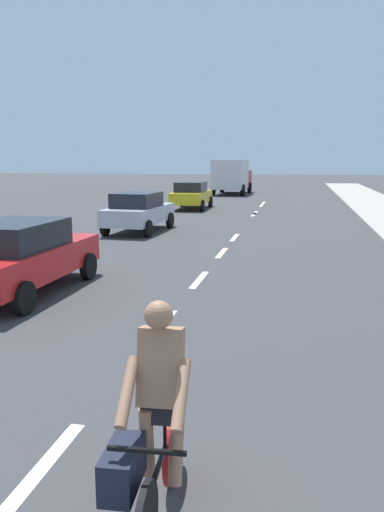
{
  "coord_description": "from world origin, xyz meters",
  "views": [
    {
      "loc": [
        2.27,
        0.49,
        2.85
      ],
      "look_at": [
        0.38,
        9.62,
        1.1
      ],
      "focal_mm": 36.16,
      "sensor_mm": 36.0,
      "label": 1
    }
  ],
  "objects_px": {
    "cyclist": "(152,427)",
    "parked_car_yellow": "(191,194)",
    "parked_car_red": "(19,255)",
    "delivery_truck": "(232,176)",
    "parked_car_silver": "(139,211)"
  },
  "relations": [
    {
      "from": "parked_car_silver",
      "to": "parked_car_yellow",
      "type": "bearing_deg",
      "value": 92.36
    },
    {
      "from": "parked_car_silver",
      "to": "delivery_truck",
      "type": "height_order",
      "value": "delivery_truck"
    },
    {
      "from": "parked_car_red",
      "to": "parked_car_yellow",
      "type": "bearing_deg",
      "value": 91.54
    },
    {
      "from": "parked_car_silver",
      "to": "delivery_truck",
      "type": "relative_size",
      "value": 0.66
    },
    {
      "from": "cyclist",
      "to": "delivery_truck",
      "type": "xyz_separation_m",
      "value": [
        -4.44,
        39.27,
        0.67
      ]
    },
    {
      "from": "parked_car_red",
      "to": "parked_car_silver",
      "type": "distance_m",
      "value": 9.73
    },
    {
      "from": "parked_car_silver",
      "to": "delivery_truck",
      "type": "bearing_deg",
      "value": 91.15
    },
    {
      "from": "cyclist",
      "to": "parked_car_yellow",
      "type": "bearing_deg",
      "value": -82.81
    },
    {
      "from": "parked_car_red",
      "to": "parked_car_yellow",
      "type": "relative_size",
      "value": 1.03
    },
    {
      "from": "parked_car_silver",
      "to": "delivery_truck",
      "type": "distance_m",
      "value": 23.23
    },
    {
      "from": "parked_car_silver",
      "to": "delivery_truck",
      "type": "xyz_separation_m",
      "value": [
        0.74,
        23.2,
        0.67
      ]
    },
    {
      "from": "cyclist",
      "to": "parked_car_yellow",
      "type": "height_order",
      "value": "cyclist"
    },
    {
      "from": "parked_car_silver",
      "to": "parked_car_yellow",
      "type": "relative_size",
      "value": 0.99
    },
    {
      "from": "cyclist",
      "to": "parked_car_red",
      "type": "height_order",
      "value": "cyclist"
    },
    {
      "from": "parked_car_yellow",
      "to": "parked_car_red",
      "type": "bearing_deg",
      "value": -89.57
    }
  ]
}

